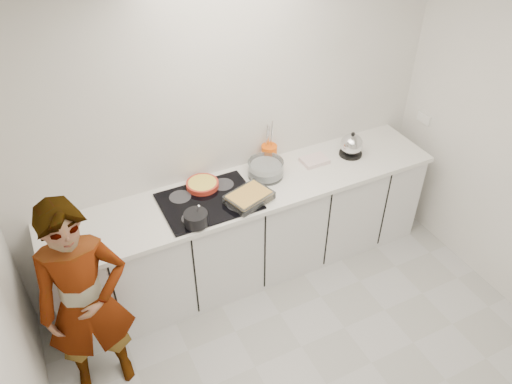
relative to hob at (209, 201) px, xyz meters
name	(u,v)px	position (x,y,z in m)	size (l,w,h in m)	color
floor	(326,384)	(0.35, -1.26, -0.92)	(3.60, 3.20, 0.00)	#B8B8B8
ceiling	(382,29)	(0.35, -1.26, 1.68)	(3.60, 3.20, 0.00)	white
wall_back	(231,127)	(0.35, 0.34, 0.38)	(3.60, 0.00, 2.60)	white
base_cabinets	(249,233)	(0.35, 0.02, -0.48)	(3.20, 0.58, 0.87)	silver
countertop	(249,190)	(0.35, 0.02, -0.03)	(3.24, 0.64, 0.04)	white
hob	(209,201)	(0.00, 0.00, 0.00)	(0.72, 0.54, 0.01)	black
tart_dish	(202,184)	(0.02, 0.19, 0.03)	(0.32, 0.32, 0.04)	red
saucepan	(196,219)	(-0.18, -0.21, 0.06)	(0.18, 0.18, 0.17)	black
baking_dish	(249,197)	(0.28, -0.14, 0.04)	(0.39, 0.33, 0.06)	silver
mixing_bowl	(266,169)	(0.55, 0.11, 0.06)	(0.39, 0.39, 0.14)	silver
tea_towel	(314,161)	(1.01, 0.10, 0.01)	(0.22, 0.16, 0.04)	white
kettle	(352,145)	(1.35, 0.06, 0.09)	(0.24, 0.24, 0.23)	black
utensil_crock	(269,154)	(0.66, 0.27, 0.07)	(0.13, 0.13, 0.16)	#FD5A08
cook	(86,304)	(-1.04, -0.48, -0.12)	(0.58, 0.38, 1.60)	silver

